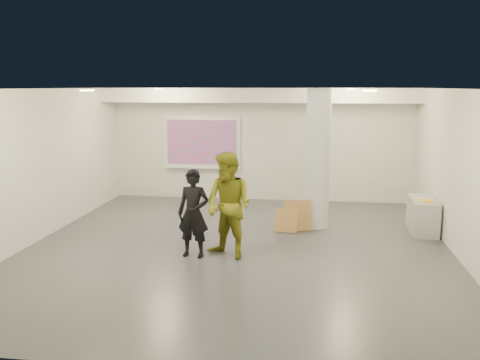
# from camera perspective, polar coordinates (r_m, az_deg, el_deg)

# --- Properties ---
(floor) EXTENTS (8.00, 9.00, 0.01)m
(floor) POSITION_cam_1_polar(r_m,az_deg,el_deg) (10.27, -0.30, -7.27)
(floor) COLOR #36393E
(floor) RESTS_ON ground
(ceiling) EXTENTS (8.00, 9.00, 0.01)m
(ceiling) POSITION_cam_1_polar(r_m,az_deg,el_deg) (9.81, -0.32, 9.71)
(ceiling) COLOR white
(ceiling) RESTS_ON floor
(wall_back) EXTENTS (8.00, 0.01, 3.00)m
(wall_back) POSITION_cam_1_polar(r_m,az_deg,el_deg) (14.36, 2.22, 3.80)
(wall_back) COLOR silver
(wall_back) RESTS_ON floor
(wall_front) EXTENTS (8.00, 0.01, 3.00)m
(wall_front) POSITION_cam_1_polar(r_m,az_deg,el_deg) (5.61, -6.84, -6.11)
(wall_front) COLOR silver
(wall_front) RESTS_ON floor
(wall_left) EXTENTS (0.01, 9.00, 3.00)m
(wall_left) POSITION_cam_1_polar(r_m,az_deg,el_deg) (11.21, -21.01, 1.39)
(wall_left) COLOR silver
(wall_left) RESTS_ON floor
(wall_right) EXTENTS (0.01, 9.00, 3.00)m
(wall_right) POSITION_cam_1_polar(r_m,az_deg,el_deg) (10.17, 22.60, 0.47)
(wall_right) COLOR silver
(wall_right) RESTS_ON floor
(soffit_band) EXTENTS (8.00, 1.10, 0.36)m
(soffit_band) POSITION_cam_1_polar(r_m,az_deg,el_deg) (13.73, 2.03, 9.04)
(soffit_band) COLOR white
(soffit_band) RESTS_ON ceiling
(downlight_nw) EXTENTS (0.22, 0.22, 0.02)m
(downlight_nw) POSITION_cam_1_polar(r_m,az_deg,el_deg) (12.72, -8.69, 9.58)
(downlight_nw) COLOR #F6D489
(downlight_nw) RESTS_ON ceiling
(downlight_ne) EXTENTS (0.22, 0.22, 0.02)m
(downlight_ne) POSITION_cam_1_polar(r_m,az_deg,el_deg) (12.24, 11.78, 9.47)
(downlight_ne) COLOR #F6D489
(downlight_ne) RESTS_ON ceiling
(downlight_sw) EXTENTS (0.22, 0.22, 0.02)m
(downlight_sw) POSITION_cam_1_polar(r_m,az_deg,el_deg) (8.96, -16.00, 9.18)
(downlight_sw) COLOR #F6D489
(downlight_sw) RESTS_ON ceiling
(downlight_se) EXTENTS (0.22, 0.22, 0.02)m
(downlight_se) POSITION_cam_1_polar(r_m,az_deg,el_deg) (8.25, 13.66, 9.24)
(downlight_se) COLOR #F6D489
(downlight_se) RESTS_ON ceiling
(column) EXTENTS (0.52, 0.52, 3.00)m
(column) POSITION_cam_1_polar(r_m,az_deg,el_deg) (11.61, 8.30, 2.23)
(column) COLOR silver
(column) RESTS_ON floor
(projection_screen) EXTENTS (2.10, 0.13, 1.42)m
(projection_screen) POSITION_cam_1_polar(r_m,az_deg,el_deg) (14.55, -4.09, 3.97)
(projection_screen) COLOR white
(projection_screen) RESTS_ON wall_back
(credenza) EXTENTS (0.55, 1.24, 0.71)m
(credenza) POSITION_cam_1_polar(r_m,az_deg,el_deg) (11.93, 18.91, -3.59)
(credenza) COLOR #A2A4A7
(credenza) RESTS_ON floor
(papers_stack) EXTENTS (0.29, 0.35, 0.02)m
(papers_stack) POSITION_cam_1_polar(r_m,az_deg,el_deg) (11.81, 19.19, -1.92)
(papers_stack) COLOR silver
(papers_stack) RESTS_ON credenza
(postit_pad) EXTENTS (0.22, 0.30, 0.03)m
(postit_pad) POSITION_cam_1_polar(r_m,az_deg,el_deg) (11.60, 19.30, -2.11)
(postit_pad) COLOR yellow
(postit_pad) RESTS_ON credenza
(cardboard_back) EXTENTS (0.61, 0.37, 0.65)m
(cardboard_back) POSITION_cam_1_polar(r_m,az_deg,el_deg) (11.45, 6.18, -3.81)
(cardboard_back) COLOR #A17540
(cardboard_back) RESTS_ON floor
(cardboard_front) EXTENTS (0.48, 0.20, 0.52)m
(cardboard_front) POSITION_cam_1_polar(r_m,az_deg,el_deg) (11.33, 4.95, -4.29)
(cardboard_front) COLOR #A17540
(cardboard_front) RESTS_ON floor
(woman) EXTENTS (0.63, 0.45, 1.60)m
(woman) POSITION_cam_1_polar(r_m,az_deg,el_deg) (9.62, -4.99, -3.57)
(woman) COLOR black
(woman) RESTS_ON floor
(man) EXTENTS (1.16, 1.09, 1.90)m
(man) POSITION_cam_1_polar(r_m,az_deg,el_deg) (9.51, -1.22, -2.74)
(man) COLOR olive
(man) RESTS_ON floor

